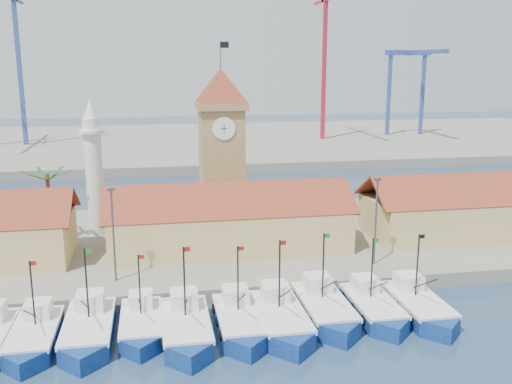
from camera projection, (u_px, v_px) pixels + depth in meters
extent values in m
plane|color=navy|center=(263.00, 343.00, 45.33)|extent=(400.00, 400.00, 0.00)
cube|color=gray|center=(225.00, 243.00, 68.19)|extent=(140.00, 32.00, 1.50)
cube|color=gray|center=(184.00, 143.00, 150.63)|extent=(240.00, 80.00, 2.00)
cube|color=navy|center=(35.00, 339.00, 44.99)|extent=(3.41, 7.71, 1.75)
cube|color=navy|center=(25.00, 364.00, 41.29)|extent=(3.41, 3.41, 1.75)
cube|color=silver|center=(34.00, 329.00, 44.80)|extent=(3.48, 7.93, 0.34)
cube|color=silver|center=(38.00, 309.00, 46.47)|extent=(2.05, 2.14, 1.36)
cylinder|color=black|center=(33.00, 294.00, 44.66)|extent=(0.14, 0.14, 5.45)
cube|color=#A5140F|center=(33.00, 263.00, 44.14)|extent=(0.49, 0.02, 0.34)
cube|color=navy|center=(89.00, 333.00, 45.94)|extent=(3.74, 8.47, 1.92)
cube|color=navy|center=(83.00, 359.00, 41.88)|extent=(3.74, 3.74, 1.92)
cube|color=silver|center=(88.00, 322.00, 45.73)|extent=(3.82, 8.70, 0.37)
cube|color=silver|center=(90.00, 301.00, 47.57)|extent=(2.24, 2.35, 1.50)
cylinder|color=black|center=(87.00, 284.00, 45.58)|extent=(0.15, 0.15, 5.99)
cube|color=#197226|center=(88.00, 251.00, 45.01)|extent=(0.53, 0.02, 0.37)
cube|color=navy|center=(141.00, 327.00, 47.10)|extent=(3.29, 7.44, 1.69)
cube|color=navy|center=(141.00, 349.00, 43.54)|extent=(3.29, 3.29, 1.69)
cube|color=silver|center=(141.00, 317.00, 46.92)|extent=(3.35, 7.65, 0.33)
cube|color=silver|center=(141.00, 300.00, 48.54)|extent=(1.97, 2.07, 1.32)
cylinder|color=black|center=(140.00, 285.00, 46.79)|extent=(0.13, 0.13, 5.26)
cube|color=#A5140F|center=(141.00, 257.00, 46.28)|extent=(0.47, 0.02, 0.33)
cube|color=navy|center=(186.00, 331.00, 46.28)|extent=(3.76, 8.50, 1.93)
cube|color=navy|center=(190.00, 357.00, 42.20)|extent=(3.76, 3.76, 1.93)
cube|color=silver|center=(186.00, 320.00, 46.07)|extent=(3.83, 8.74, 0.38)
cube|color=silver|center=(184.00, 299.00, 47.92)|extent=(2.25, 2.36, 1.50)
cylinder|color=black|center=(184.00, 282.00, 45.92)|extent=(0.15, 0.15, 6.01)
cube|color=#A5140F|center=(187.00, 249.00, 45.35)|extent=(0.54, 0.02, 0.38)
cube|color=navy|center=(239.00, 324.00, 47.49)|extent=(3.58, 8.10, 1.84)
cube|color=navy|center=(247.00, 348.00, 43.61)|extent=(3.58, 3.58, 1.84)
cube|color=silver|center=(239.00, 314.00, 47.29)|extent=(3.65, 8.32, 0.36)
cube|color=silver|center=(235.00, 295.00, 49.05)|extent=(2.15, 2.25, 1.43)
cylinder|color=black|center=(238.00, 279.00, 47.15)|extent=(0.14, 0.14, 5.73)
cube|color=#A5140F|center=(241.00, 249.00, 46.60)|extent=(0.51, 0.02, 0.36)
cube|color=navy|center=(280.00, 322.00, 47.83)|extent=(3.77, 8.54, 1.94)
cube|color=navy|center=(293.00, 346.00, 43.74)|extent=(3.77, 3.77, 1.94)
cube|color=silver|center=(281.00, 311.00, 47.62)|extent=(3.85, 8.78, 0.38)
cube|color=silver|center=(275.00, 292.00, 49.48)|extent=(2.26, 2.37, 1.51)
cylinder|color=black|center=(279.00, 275.00, 47.47)|extent=(0.15, 0.15, 6.04)
cube|color=#A5140F|center=(283.00, 243.00, 46.89)|extent=(0.54, 0.02, 0.38)
cube|color=navy|center=(324.00, 312.00, 49.83)|extent=(3.76, 8.51, 1.93)
cube|color=navy|center=(339.00, 334.00, 45.75)|extent=(3.76, 3.76, 1.93)
cube|color=silver|center=(324.00, 301.00, 49.61)|extent=(3.83, 8.74, 0.38)
cube|color=silver|center=(317.00, 283.00, 51.46)|extent=(2.26, 2.36, 1.50)
cylinder|color=black|center=(323.00, 267.00, 49.46)|extent=(0.15, 0.15, 6.02)
cube|color=#197226|center=(327.00, 236.00, 48.89)|extent=(0.54, 0.02, 0.38)
cube|color=navy|center=(372.00, 310.00, 50.24)|extent=(3.48, 7.88, 1.79)
cube|color=navy|center=(390.00, 330.00, 46.46)|extent=(3.48, 3.48, 1.79)
cube|color=silver|center=(373.00, 301.00, 50.04)|extent=(3.55, 8.09, 0.35)
cube|color=silver|center=(365.00, 284.00, 51.75)|extent=(2.09, 2.19, 1.39)
cylinder|color=black|center=(372.00, 269.00, 49.90)|extent=(0.14, 0.14, 5.57)
cube|color=#197226|center=(376.00, 240.00, 49.37)|extent=(0.50, 0.02, 0.35)
cube|color=navy|center=(417.00, 309.00, 50.42)|extent=(3.63, 8.22, 1.87)
cube|color=navy|center=(440.00, 330.00, 46.48)|extent=(3.63, 3.63, 1.87)
cube|color=silver|center=(418.00, 299.00, 50.21)|extent=(3.70, 8.44, 0.36)
cube|color=silver|center=(408.00, 282.00, 52.00)|extent=(2.18, 2.28, 1.45)
cylinder|color=black|center=(417.00, 266.00, 50.06)|extent=(0.15, 0.15, 5.81)
cube|color=black|center=(422.00, 236.00, 49.51)|extent=(0.52, 0.02, 0.36)
cube|color=tan|center=(229.00, 228.00, 63.69)|extent=(26.00, 10.00, 4.50)
cube|color=#943B25|center=(232.00, 201.00, 60.46)|extent=(27.04, 5.13, 3.21)
cube|color=#943B25|center=(226.00, 191.00, 65.25)|extent=(27.04, 5.13, 3.21)
cube|color=tan|center=(490.00, 215.00, 69.30)|extent=(30.00, 10.00, 4.50)
cube|color=#943B25|center=(505.00, 189.00, 66.07)|extent=(31.20, 5.13, 3.21)
cube|color=#943B25|center=(481.00, 180.00, 70.86)|extent=(31.20, 5.13, 3.21)
cube|color=#A28A53|center=(222.00, 172.00, 68.28)|extent=(5.00, 5.00, 15.00)
cube|color=#A28A53|center=(221.00, 106.00, 66.53)|extent=(5.80, 5.80, 0.80)
pyramid|color=#943B25|center=(221.00, 86.00, 66.02)|extent=(5.80, 5.80, 4.00)
cylinder|color=white|center=(224.00, 129.00, 64.61)|extent=(2.60, 0.15, 2.60)
cube|color=black|center=(224.00, 129.00, 64.54)|extent=(0.08, 0.02, 1.00)
cube|color=black|center=(224.00, 129.00, 64.54)|extent=(0.80, 0.02, 0.08)
cylinder|color=#3F3F44|center=(220.00, 55.00, 65.24)|extent=(0.10, 0.10, 3.00)
cube|color=black|center=(225.00, 45.00, 65.09)|extent=(1.00, 0.03, 0.70)
cylinder|color=silver|center=(95.00, 177.00, 67.68)|extent=(2.00, 2.00, 14.00)
cylinder|color=silver|center=(92.00, 131.00, 66.46)|extent=(3.00, 3.00, 0.40)
cone|color=silver|center=(90.00, 109.00, 65.88)|extent=(1.80, 1.80, 2.40)
cylinder|color=brown|center=(50.00, 208.00, 65.55)|extent=(0.44, 0.44, 8.00)
cube|color=#1F581E|center=(60.00, 175.00, 64.95)|extent=(2.80, 0.35, 1.18)
cube|color=#1F581E|center=(55.00, 173.00, 65.99)|extent=(1.71, 2.60, 1.18)
cube|color=#1F581E|center=(43.00, 174.00, 65.75)|extent=(1.71, 2.60, 1.18)
cube|color=#1F581E|center=(34.00, 176.00, 64.46)|extent=(2.80, 0.35, 1.18)
cube|color=#1F581E|center=(39.00, 178.00, 63.42)|extent=(1.71, 2.60, 1.18)
cube|color=#1F581E|center=(52.00, 177.00, 63.67)|extent=(1.71, 2.60, 1.18)
cylinder|color=#3F3F44|center=(113.00, 235.00, 53.41)|extent=(0.20, 0.20, 9.00)
cube|color=#3F3F44|center=(111.00, 190.00, 52.44)|extent=(0.70, 0.25, 0.25)
cylinder|color=#3F3F44|center=(376.00, 222.00, 57.97)|extent=(0.20, 0.20, 9.00)
cube|color=#3F3F44|center=(378.00, 179.00, 56.99)|extent=(0.70, 0.25, 0.25)
cube|color=#314A96|center=(20.00, 71.00, 137.73)|extent=(1.00, 1.00, 35.45)
cube|color=#314A96|center=(18.00, 1.00, 138.82)|extent=(0.60, 10.00, 0.60)
cube|color=#B21B2F|center=(324.00, 69.00, 148.00)|extent=(1.00, 1.00, 36.33)
cube|color=#B21B2F|center=(320.00, 2.00, 148.99)|extent=(0.60, 10.00, 0.60)
cube|color=#314A96|center=(389.00, 95.00, 157.96)|extent=(0.90, 0.90, 22.00)
cube|color=#314A96|center=(422.00, 95.00, 159.71)|extent=(0.90, 0.90, 22.00)
cube|color=#314A96|center=(408.00, 53.00, 156.29)|extent=(13.00, 1.40, 1.40)
cube|color=#314A96|center=(425.00, 52.00, 146.70)|extent=(1.40, 22.00, 1.00)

